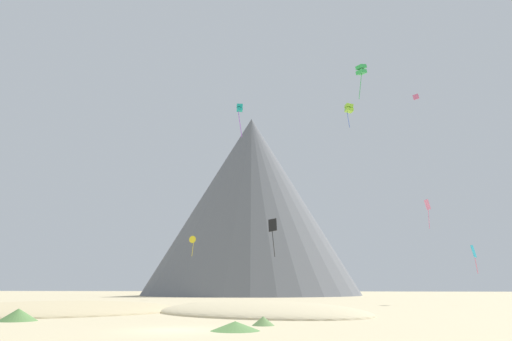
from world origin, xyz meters
name	(u,v)px	position (x,y,z in m)	size (l,w,h in m)	color
ground_plane	(174,330)	(0.00, 0.00, 0.00)	(400.00, 400.00, 0.00)	#CCBA8E
dune_foreground_left	(55,312)	(-15.78, 15.79, 0.00)	(23.12, 18.54, 1.85)	#C6B284
dune_foreground_right	(258,313)	(2.13, 16.11, 0.00)	(20.85, 14.15, 1.97)	#CCBA8E
bush_scatter_east	(220,308)	(-2.05, 20.31, 0.24)	(1.55, 1.55, 0.48)	#386633
bush_mid_center	(83,312)	(-11.17, 11.85, 0.23)	(1.78, 1.78, 0.46)	#568442
bush_near_right	(263,321)	(4.11, 3.59, 0.25)	(1.31, 1.31, 0.51)	#668C4C
bush_far_right	(18,315)	(-12.01, 4.93, 0.39)	(2.43, 2.43, 0.79)	#568442
bush_near_left	(235,326)	(3.13, 0.10, 0.23)	(2.52, 2.52, 0.47)	#568442
rock_massif	(250,211)	(-11.60, 100.79, 22.04)	(78.33, 78.33, 47.92)	slate
kite_lime_high	(349,108)	(12.91, 54.62, 32.40)	(1.60, 1.55, 4.28)	#8CD133
kite_cyan_low	(474,254)	(26.67, 39.87, 6.19)	(0.72, 0.64, 3.62)	#33BCDB
kite_rainbow_high	(416,97)	(24.85, 57.22, 34.94)	(1.01, 0.76, 1.28)	#E5668C
kite_pink_low	(428,207)	(21.97, 42.09, 12.73)	(0.68, 1.05, 3.99)	pink
kite_black_low	(273,228)	(1.69, 32.36, 9.03)	(1.12, 0.73, 4.61)	black
kite_green_high	(361,70)	(13.62, 36.72, 31.07)	(1.60, 1.60, 5.02)	green
kite_teal_high	(240,109)	(-4.31, 42.46, 28.62)	(1.08, 1.08, 5.28)	teal
kite_yellow_low	(193,240)	(-15.13, 57.06, 10.14)	(1.32, 0.49, 3.53)	yellow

